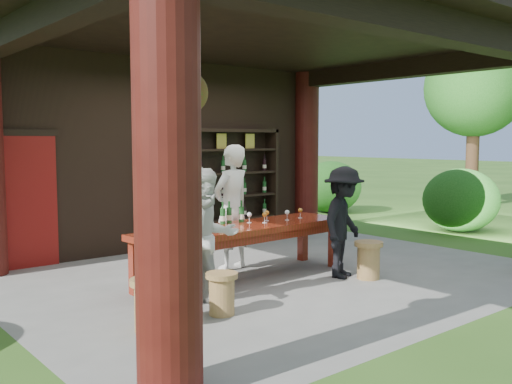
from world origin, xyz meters
TOP-DOWN VIEW (x-y plane):
  - ground at (0.00, 0.00)m, footprint 90.00×90.00m
  - pavilion at (-0.01, 0.43)m, footprint 7.50×6.00m
  - wine_shelf at (0.90, 2.45)m, footprint 2.40×0.37m
  - tasting_table at (-0.52, 0.03)m, footprint 3.30×0.99m
  - stool_near_left at (-1.70, -1.08)m, footprint 0.35×0.35m
  - stool_near_right at (0.82, -1.04)m, footprint 0.39×0.39m
  - stool_far_left at (-2.57, -1.06)m, footprint 0.41×0.41m
  - host at (-0.27, 0.64)m, footprint 0.74×0.55m
  - guest_woman at (-1.65, -0.73)m, footprint 0.84×0.69m
  - guest_man at (0.62, -0.76)m, footprint 1.15×0.93m
  - table_bottles at (-0.54, 0.30)m, footprint 0.40×0.10m
  - table_glasses at (0.08, 0.09)m, footprint 0.96×0.22m
  - napkin_basket at (-1.39, 0.01)m, footprint 0.27×0.19m
  - shrubs at (1.05, 0.21)m, footprint 14.06×8.66m
  - trees at (3.84, 1.33)m, footprint 22.55×9.38m

SIDE VIEW (x-z plane):
  - ground at x=0.00m, z-range 0.00..0.00m
  - stool_near_left at x=-1.70m, z-range 0.01..0.48m
  - stool_near_right at x=0.82m, z-range 0.02..0.53m
  - stool_far_left at x=-2.57m, z-range 0.02..0.55m
  - shrubs at x=1.05m, z-range -0.12..1.24m
  - tasting_table at x=-0.52m, z-range 0.26..1.01m
  - guest_man at x=0.62m, z-range 0.00..1.55m
  - guest_woman at x=-1.65m, z-range 0.00..1.59m
  - napkin_basket at x=-1.39m, z-range 0.75..0.89m
  - table_glasses at x=0.08m, z-range 0.75..0.90m
  - table_bottles at x=-0.54m, z-range 0.75..1.06m
  - host at x=-0.27m, z-range 0.00..1.84m
  - wine_shelf at x=0.90m, z-range 0.00..2.12m
  - pavilion at x=-0.01m, z-range 0.33..3.93m
  - trees at x=3.84m, z-range 0.97..5.77m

